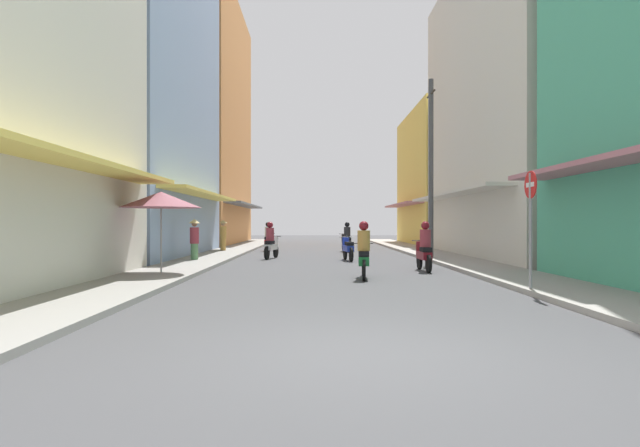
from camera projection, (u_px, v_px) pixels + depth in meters
ground_plane at (328, 260)px, 21.02m from camera, size 84.10×84.10×0.00m
sidewalk_left at (209, 258)px, 20.97m from camera, size 2.07×46.23×0.12m
sidewalk_right at (447, 258)px, 21.07m from camera, size 2.07×46.23×0.12m
building_left_mid at (127, 74)px, 22.69m from camera, size 7.05×12.07×16.45m
building_left_far at (197, 124)px, 36.14m from camera, size 7.05×13.65×17.28m
building_right_mid at (529, 106)px, 22.48m from camera, size 7.05×13.66×13.45m
building_right_far at (453, 179)px, 35.02m from camera, size 7.05×10.62×9.17m
motorbike_black at (346, 239)px, 26.64m from camera, size 0.59×1.80×1.58m
motorbike_maroon at (424, 249)px, 16.02m from camera, size 0.55×1.81×1.58m
motorbike_blue at (348, 248)px, 20.57m from camera, size 0.55×1.80×0.96m
motorbike_green at (364, 253)px, 13.88m from camera, size 0.55×1.81×1.58m
motorbike_white at (271, 242)px, 21.64m from camera, size 0.64×1.78×1.58m
motorbike_red at (268, 238)px, 27.79m from camera, size 0.55×1.81×1.58m
pedestrian_far at (194, 238)px, 19.45m from camera, size 0.44×0.44×1.68m
pedestrian_midway at (223, 234)px, 25.93m from camera, size 0.44×0.44×1.68m
vendor_umbrella at (161, 200)px, 14.31m from camera, size 2.25×2.25×2.41m
utility_pole at (431, 168)px, 20.59m from camera, size 0.20×1.20×7.40m
street_sign_no_entry at (531, 214)px, 10.85m from camera, size 0.07×0.60×2.65m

